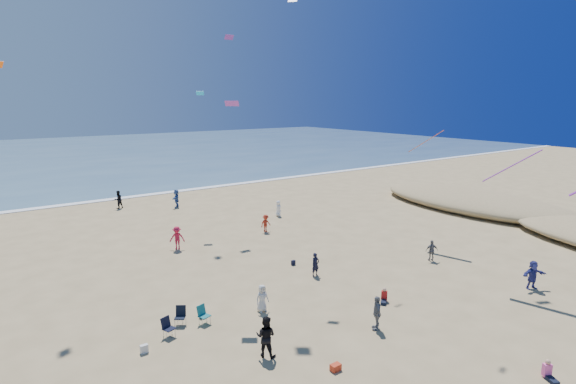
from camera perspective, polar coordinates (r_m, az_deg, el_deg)
ocean at (r=105.14m, az=-29.89°, el=3.82°), size 220.00×100.00×0.06m
surf_line at (r=56.16m, az=-24.37°, el=-1.23°), size 220.00×1.20×0.08m
standing_flyers at (r=33.21m, az=-5.49°, el=-7.13°), size 34.50×48.03×1.95m
seated_group at (r=20.68m, az=2.11°, el=-20.95°), size 22.54×20.29×0.84m
chair_cluster at (r=24.49m, az=-12.97°, el=-15.51°), size 2.76×1.60×1.00m
white_tote at (r=23.08m, az=-17.80°, el=-18.43°), size 0.35×0.20×0.40m
black_backpack at (r=25.54m, az=-10.85°, el=-15.00°), size 0.30×0.22×0.38m
cooler at (r=21.03m, az=6.07°, el=-21.27°), size 0.45×0.30×0.30m
navy_bag at (r=32.33m, az=0.68°, el=-8.97°), size 0.28×0.18×0.34m
kites_aloft at (r=29.98m, az=7.92°, el=17.75°), size 42.70×46.62×28.86m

